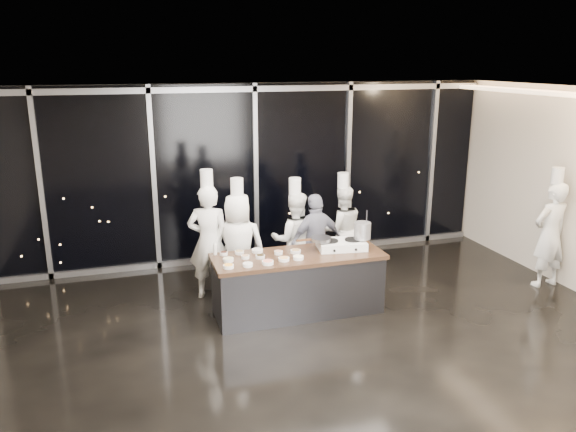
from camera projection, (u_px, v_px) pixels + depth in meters
name	position (u px, v px, depth m)	size (l,w,h in m)	color
ground	(319.00, 340.00, 7.44)	(9.00, 9.00, 0.00)	black
room_shell	(335.00, 173.00, 6.88)	(9.02, 7.02, 3.21)	beige
window_wall	(255.00, 173.00, 10.17)	(8.90, 0.11, 3.20)	black
demo_counter	(298.00, 283.00, 8.14)	(2.46, 0.86, 0.90)	#343439
stove	(341.00, 244.00, 8.26)	(0.74, 0.52, 0.14)	white
frying_pan	(320.00, 239.00, 8.18)	(0.54, 0.34, 0.05)	slate
stock_pot	(362.00, 231.00, 8.25)	(0.25, 0.25, 0.25)	#B4B4B6
prep_bowls	(260.00, 257.00, 7.84)	(1.19, 0.68, 0.05)	white
squeeze_bottle	(215.00, 248.00, 7.99)	(0.06, 0.06, 0.21)	silver
chef_far_left	(209.00, 241.00, 8.57)	(0.76, 0.62, 2.02)	white
chef_left	(238.00, 246.00, 8.58)	(0.92, 0.72, 1.90)	white
chef_center	(295.00, 239.00, 9.04)	(0.87, 0.74, 1.80)	white
guest	(316.00, 242.00, 8.96)	(0.97, 0.55, 1.56)	#141839
chef_right	(342.00, 229.00, 9.66)	(0.79, 0.64, 1.76)	white
chef_side	(550.00, 234.00, 9.03)	(0.67, 0.48, 1.97)	white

